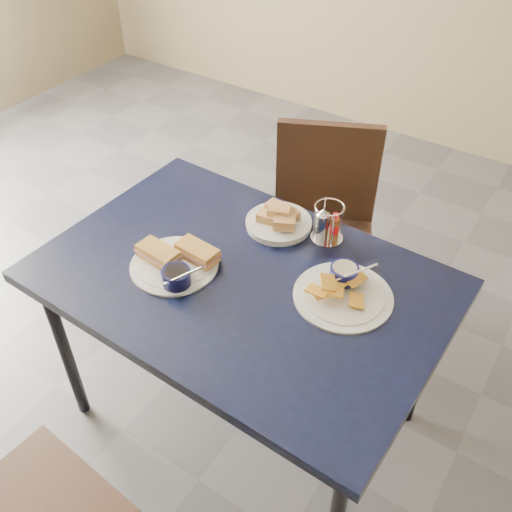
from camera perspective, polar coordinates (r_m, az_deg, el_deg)
The scene contains 7 objects.
ground at distance 2.36m, azimuth -0.93°, elevation -15.87°, with size 6.00×6.00×0.00m, color #515156.
dining_table at distance 1.85m, azimuth -1.46°, elevation -3.44°, with size 1.30×0.89×0.75m.
chair_far at distance 2.43m, azimuth 7.50°, elevation 3.66°, with size 0.56×0.57×0.91m.
sandwich_plate at distance 1.84m, azimuth -7.97°, elevation -0.55°, with size 0.31×0.29×0.12m.
plantain_plate at distance 1.76m, azimuth 8.68°, elevation -3.22°, with size 0.30×0.30×0.12m.
bread_basket at distance 1.98m, azimuth 2.30°, elevation 3.58°, with size 0.23×0.23×0.08m.
condiment_caddy at distance 1.93m, azimuth 7.11°, elevation 3.14°, with size 0.11×0.11×0.14m.
Camera 1 is at (0.74, -1.06, 1.98)m, focal length 40.00 mm.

